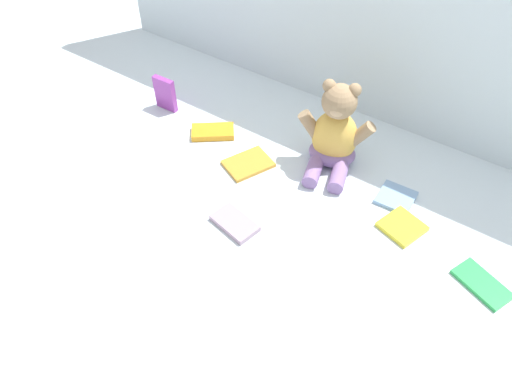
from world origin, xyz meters
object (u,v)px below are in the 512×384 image
(teddy_bear, at_px, (334,135))
(book_case_1, at_px, (235,223))
(book_case_4, at_px, (248,164))
(book_case_7, at_px, (213,132))
(book_case_3, at_px, (165,94))
(book_case_0, at_px, (396,198))
(book_case_5, at_px, (402,227))
(book_case_6, at_px, (482,284))

(teddy_bear, bearing_deg, book_case_1, -120.78)
(book_case_4, height_order, book_case_7, book_case_7)
(book_case_1, relative_size, book_case_4, 0.93)
(book_case_3, height_order, book_case_7, book_case_3)
(teddy_bear, relative_size, book_case_3, 2.32)
(teddy_bear, xyz_separation_m, book_case_4, (-0.18, -0.15, -0.09))
(book_case_0, bearing_deg, book_case_1, 44.09)
(teddy_bear, xyz_separation_m, book_case_5, (0.27, -0.12, -0.09))
(book_case_0, xyz_separation_m, book_case_1, (-0.30, -0.31, 0.00))
(book_case_1, height_order, book_case_3, book_case_3)
(book_case_0, xyz_separation_m, book_case_6, (0.27, -0.14, -0.00))
(book_case_0, xyz_separation_m, book_case_5, (0.05, -0.08, 0.00))
(book_case_6, bearing_deg, book_case_1, -50.81)
(book_case_6, bearing_deg, book_case_0, -95.35)
(book_case_0, height_order, book_case_6, same)
(teddy_bear, height_order, book_case_6, teddy_bear)
(book_case_3, relative_size, book_case_6, 0.87)
(book_case_3, distance_m, book_case_6, 1.04)
(book_case_0, distance_m, book_case_4, 0.41)
(teddy_bear, distance_m, book_case_7, 0.37)
(teddy_bear, distance_m, book_case_5, 0.30)
(book_case_7, bearing_deg, book_case_4, -145.13)
(book_case_4, xyz_separation_m, book_case_7, (-0.17, 0.05, 0.00))
(teddy_bear, xyz_separation_m, book_case_7, (-0.35, -0.10, -0.09))
(book_case_4, height_order, book_case_6, same)
(book_case_4, height_order, book_case_5, book_case_5)
(book_case_5, height_order, book_case_6, book_case_5)
(book_case_6, bearing_deg, book_case_5, -82.29)
(book_case_3, xyz_separation_m, book_case_7, (0.20, -0.02, -0.05))
(book_case_3, height_order, book_case_5, book_case_3)
(book_case_1, distance_m, book_case_5, 0.42)
(book_case_0, height_order, book_case_3, book_case_3)
(book_case_6, bearing_deg, book_case_3, -73.29)
(book_case_3, xyz_separation_m, book_case_5, (0.82, -0.04, -0.05))
(book_case_0, bearing_deg, book_case_7, 3.81)
(book_case_0, relative_size, book_case_6, 0.72)
(teddy_bear, bearing_deg, book_case_3, 170.62)
(book_case_0, distance_m, book_case_5, 0.10)
(teddy_bear, relative_size, book_case_7, 2.03)
(teddy_bear, height_order, book_case_3, teddy_bear)
(book_case_4, bearing_deg, teddy_bear, -117.54)
(book_case_3, xyz_separation_m, book_case_6, (1.03, -0.10, -0.05))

